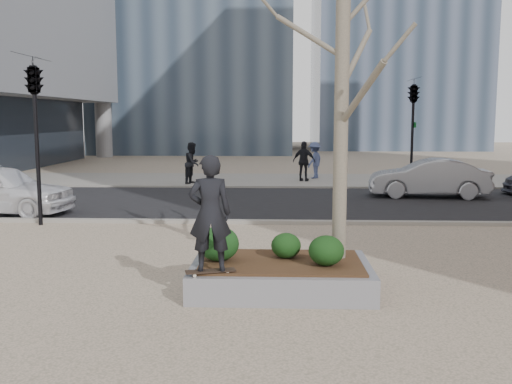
{
  "coord_description": "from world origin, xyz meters",
  "views": [
    {
      "loc": [
        0.95,
        -9.39,
        2.88
      ],
      "look_at": [
        0.5,
        2.0,
        1.4
      ],
      "focal_mm": 40.0,
      "sensor_mm": 36.0,
      "label": 1
    }
  ],
  "objects": [
    {
      "name": "ground",
      "position": [
        0.0,
        0.0,
        0.0
      ],
      "size": [
        120.0,
        120.0,
        0.0
      ],
      "primitive_type": "plane",
      "color": "tan",
      "rests_on": "ground"
    },
    {
      "name": "street",
      "position": [
        0.0,
        10.0,
        0.01
      ],
      "size": [
        60.0,
        8.0,
        0.02
      ],
      "primitive_type": "cube",
      "color": "black",
      "rests_on": "ground"
    },
    {
      "name": "far_sidewalk",
      "position": [
        0.0,
        17.0,
        0.01
      ],
      "size": [
        60.0,
        6.0,
        0.02
      ],
      "primitive_type": "cube",
      "color": "gray",
      "rests_on": "ground"
    },
    {
      "name": "planter",
      "position": [
        1.0,
        0.0,
        0.23
      ],
      "size": [
        3.0,
        2.0,
        0.45
      ],
      "primitive_type": "cube",
      "color": "gray",
      "rests_on": "ground"
    },
    {
      "name": "planter_mulch",
      "position": [
        1.0,
        0.0,
        0.47
      ],
      "size": [
        2.7,
        1.7,
        0.04
      ],
      "primitive_type": "cube",
      "color": "#382314",
      "rests_on": "planter"
    },
    {
      "name": "sycamore_tree",
      "position": [
        2.0,
        0.3,
        3.79
      ],
      "size": [
        2.8,
        2.8,
        6.6
      ],
      "primitive_type": null,
      "color": "gray",
      "rests_on": "planter_mulch"
    },
    {
      "name": "shrub_left",
      "position": [
        -0.05,
        -0.03,
        0.78
      ],
      "size": [
        0.69,
        0.69,
        0.59
      ],
      "primitive_type": "ellipsoid",
      "color": "#113815",
      "rests_on": "planter_mulch"
    },
    {
      "name": "shrub_middle",
      "position": [
        1.09,
        0.21,
        0.71
      ],
      "size": [
        0.51,
        0.51,
        0.44
      ],
      "primitive_type": "ellipsoid",
      "color": "#143511",
      "rests_on": "planter_mulch"
    },
    {
      "name": "shrub_right",
      "position": [
        1.74,
        -0.27,
        0.74
      ],
      "size": [
        0.58,
        0.58,
        0.5
      ],
      "primitive_type": "ellipsoid",
      "color": "#123410",
      "rests_on": "planter_mulch"
    },
    {
      "name": "skateboard",
      "position": [
        -0.1,
        -0.77,
        0.49
      ],
      "size": [
        0.81,
        0.4,
        0.08
      ],
      "primitive_type": null,
      "rotation": [
        0.0,
        0.0,
        0.27
      ],
      "color": "black",
      "rests_on": "planter"
    },
    {
      "name": "skateboarder",
      "position": [
        -0.1,
        -0.77,
        1.43
      ],
      "size": [
        0.71,
        0.51,
        1.81
      ],
      "primitive_type": "imported",
      "rotation": [
        0.0,
        0.0,
        3.27
      ],
      "color": "black",
      "rests_on": "skateboard"
    },
    {
      "name": "car_silver",
      "position": [
        6.42,
        11.46,
        0.72
      ],
      "size": [
        4.36,
        1.9,
        1.4
      ],
      "primitive_type": "imported",
      "rotation": [
        0.0,
        0.0,
        4.61
      ],
      "color": "gray",
      "rests_on": "street"
    },
    {
      "name": "pedestrian_a",
      "position": [
        -2.81,
        15.39,
        0.93
      ],
      "size": [
        0.92,
        1.04,
        1.8
      ],
      "primitive_type": "imported",
      "rotation": [
        0.0,
        0.0,
        1.26
      ],
      "color": "black",
      "rests_on": "far_sidewalk"
    },
    {
      "name": "pedestrian_b",
      "position": [
        2.67,
        17.78,
        0.89
      ],
      "size": [
        1.11,
        1.29,
        1.74
      ],
      "primitive_type": "imported",
      "rotation": [
        0.0,
        0.0,
        4.2
      ],
      "color": "#485581",
      "rests_on": "far_sidewalk"
    },
    {
      "name": "pedestrian_c",
      "position": [
        2.11,
        16.54,
        0.93
      ],
      "size": [
        1.15,
        0.8,
        1.82
      ],
      "primitive_type": "imported",
      "rotation": [
        0.0,
        0.0,
        2.76
      ],
      "color": "black",
      "rests_on": "far_sidewalk"
    },
    {
      "name": "traffic_light_near",
      "position": [
        -5.5,
        5.6,
        2.25
      ],
      "size": [
        0.6,
        2.48,
        4.5
      ],
      "primitive_type": null,
      "color": "black",
      "rests_on": "ground"
    },
    {
      "name": "traffic_light_far",
      "position": [
        6.5,
        14.6,
        2.25
      ],
      "size": [
        0.6,
        2.48,
        4.5
      ],
      "primitive_type": null,
      "color": "black",
      "rests_on": "ground"
    }
  ]
}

